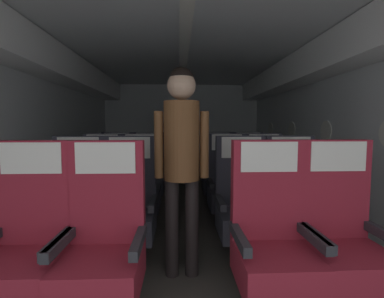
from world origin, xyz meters
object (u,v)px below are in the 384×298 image
Objects in this scene: seat_b_right_aisle at (293,205)px; seat_c_right_aisle at (265,186)px; seat_b_left_window at (77,208)px; seat_d_right_aisle at (249,174)px; seat_a_left_window at (27,247)px; seat_d_left_aisle at (148,175)px; seat_b_left_aisle at (129,207)px; seat_c_left_window at (101,187)px; seat_c_left_aisle at (141,187)px; seat_a_right_window at (272,242)px; seat_b_right_window at (243,206)px; seat_c_right_window at (228,186)px; seat_a_left_aisle at (104,247)px; seat_a_right_aisle at (343,240)px; seat_d_left_window at (116,176)px; seat_d_right_window at (218,175)px; flight_attendant at (182,149)px.

seat_b_right_aisle and seat_c_right_aisle have the same top height.
seat_b_left_window and seat_d_right_aisle have the same top height.
seat_d_left_aisle is at bearing 79.43° from seat_a_left_window.
seat_b_left_aisle is at bearing -89.72° from seat_d_left_aisle.
seat_c_left_window and seat_c_left_aisle have the same top height.
seat_c_left_aisle is at bearing 122.70° from seat_a_right_window.
seat_b_right_window is 1.00× the size of seat_c_left_aisle.
seat_c_left_window and seat_c_right_aisle have the same top height.
seat_c_right_window and seat_d_right_aisle have the same top height.
seat_d_right_aisle is at bearing 58.44° from seat_a_left_aisle.
seat_a_right_window is (-0.47, -0.01, 0.00)m from seat_a_right_aisle.
seat_d_right_aisle is (0.00, 0.82, 0.00)m from seat_c_right_aisle.
seat_d_left_aisle is (-0.00, 2.53, 0.00)m from seat_a_left_aisle.
seat_a_right_aisle and seat_c_left_aisle have the same top height.
seat_b_right_aisle is 2.62m from seat_d_left_window.
seat_a_right_window is at bearing -179.10° from seat_a_right_aisle.
seat_a_left_aisle and seat_d_right_aisle have the same top height.
seat_c_left_aisle is 1.07m from seat_c_right_window.
seat_d_right_window is (-0.00, 0.83, 0.00)m from seat_c_right_window.
seat_b_left_aisle is 1.74m from seat_d_left_window.
seat_c_left_window and seat_d_right_aisle have the same top height.
seat_a_right_window is 1.00× the size of seat_d_right_aisle.
flight_attendant is at bearing 155.75° from seat_a_right_aisle.
seat_a_left_aisle is at bearing -179.11° from seat_a_right_window.
seat_d_left_window is at bearing 152.02° from seat_c_right_window.
seat_a_right_window is 1.00× the size of seat_d_left_window.
seat_c_right_aisle is at bearing 60.84° from seat_b_right_window.
seat_a_right_window is at bearing 0.11° from seat_a_left_window.
seat_a_right_window and seat_c_left_aisle have the same top height.
seat_c_right_aisle is at bearing 47.71° from seat_a_left_aisle.
seat_b_left_window is at bearing 179.91° from seat_b_right_window.
seat_c_left_aisle is at bearing -60.06° from seat_d_left_window.
seat_b_right_window is 1.76m from seat_c_left_window.
seat_c_left_window is at bearing -119.45° from seat_d_left_aisle.
seat_c_right_aisle is at bearing -59.89° from seat_d_right_window.
seat_b_left_aisle is at bearing -179.99° from seat_b_right_window.
seat_a_left_aisle and seat_d_left_aisle have the same top height.
seat_a_right_aisle is 1.00× the size of seat_c_left_aisle.
seat_d_left_aisle is 1.06m from seat_d_right_window.
seat_c_right_aisle is at bearing 29.31° from seat_b_left_aisle.
seat_d_right_window is 2.18m from flight_attendant.
seat_a_right_window is at bearing 120.84° from flight_attendant.
seat_c_right_aisle is at bearing -28.46° from seat_d_left_aisle.
seat_c_left_aisle is at bearing -151.54° from seat_d_right_aisle.
seat_a_right_window and seat_c_right_aisle have the same top height.
seat_c_left_aisle is 1.40m from flight_attendant.
seat_c_left_window is 0.82m from seat_d_left_window.
seat_b_right_window is at bearing 28.18° from seat_a_left_window.
seat_b_left_window is 2.62m from seat_d_right_aisle.
seat_a_right_window is 2.50m from seat_d_right_window.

